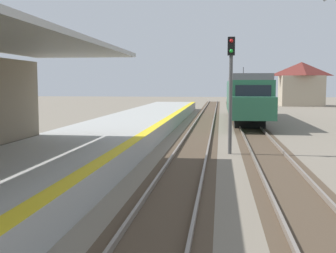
# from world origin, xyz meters

# --- Properties ---
(station_platform) EXTENTS (5.00, 80.00, 0.91)m
(station_platform) POSITION_xyz_m (-2.50, 16.00, 0.45)
(station_platform) COLOR #A8A8A3
(station_platform) RESTS_ON ground
(track_pair_nearest_platform) EXTENTS (2.34, 120.00, 0.16)m
(track_pair_nearest_platform) POSITION_xyz_m (1.90, 20.00, 0.05)
(track_pair_nearest_platform) COLOR #4C3D2D
(track_pair_nearest_platform) RESTS_ON ground
(track_pair_middle) EXTENTS (2.34, 120.00, 0.16)m
(track_pair_middle) POSITION_xyz_m (5.30, 20.00, 0.05)
(track_pair_middle) COLOR #4C3D2D
(track_pair_middle) RESTS_ON ground
(approaching_train) EXTENTS (2.93, 19.60, 4.76)m
(approaching_train) POSITION_xyz_m (5.30, 38.93, 2.18)
(approaching_train) COLOR #286647
(approaching_train) RESTS_ON ground
(rail_signal_post) EXTENTS (0.32, 0.34, 5.20)m
(rail_signal_post) POSITION_xyz_m (3.62, 21.14, 3.19)
(rail_signal_post) COLOR #4C4C4C
(rail_signal_post) RESTS_ON ground
(distant_trackside_house) EXTENTS (6.60, 5.28, 6.40)m
(distant_trackside_house) POSITION_xyz_m (14.92, 66.18, 3.34)
(distant_trackside_house) COLOR tan
(distant_trackside_house) RESTS_ON ground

